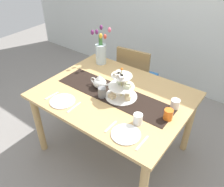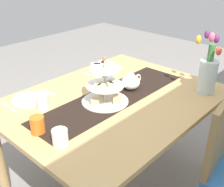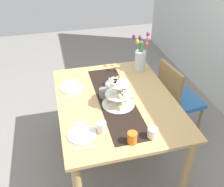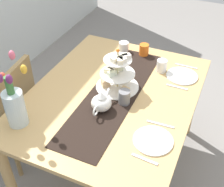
{
  "view_description": "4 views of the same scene",
  "coord_description": "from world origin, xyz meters",
  "px_view_note": "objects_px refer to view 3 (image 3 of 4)",
  "views": [
    {
      "loc": [
        1.07,
        -1.46,
        2.06
      ],
      "look_at": [
        0.02,
        -0.05,
        0.8
      ],
      "focal_mm": 37.44,
      "sensor_mm": 36.0,
      "label": 1
    },
    {
      "loc": [
        1.22,
        1.11,
        1.63
      ],
      "look_at": [
        0.08,
        0.06,
        0.85
      ],
      "focal_mm": 45.04,
      "sensor_mm": 36.0,
      "label": 2
    },
    {
      "loc": [
        1.85,
        -0.51,
        2.15
      ],
      "look_at": [
        0.02,
        -0.04,
        0.85
      ],
      "focal_mm": 40.16,
      "sensor_mm": 36.0,
      "label": 3
    },
    {
      "loc": [
        -1.45,
        -0.63,
        2.03
      ],
      "look_at": [
        -0.09,
        -0.04,
        0.85
      ],
      "focal_mm": 47.62,
      "sensor_mm": 36.0,
      "label": 4
    }
  ],
  "objects_px": {
    "mug_orange": "(132,138)",
    "cream_jug": "(152,133)",
    "teapot": "(111,84)",
    "tulip_vase": "(140,58)",
    "dinner_plate_right": "(82,134)",
    "tiered_cake_stand": "(119,94)",
    "chair_left": "(176,97)",
    "mug_grey": "(103,93)",
    "fork_left": "(70,80)",
    "knife_left": "(73,96)",
    "mug_white_text": "(102,127)",
    "fork_right": "(79,123)",
    "dinner_plate_left": "(72,87)",
    "knife_right": "(85,148)",
    "dining_table": "(116,108)"
  },
  "relations": [
    {
      "from": "dining_table",
      "to": "fork_right",
      "type": "height_order",
      "value": "fork_right"
    },
    {
      "from": "dinner_plate_right",
      "to": "dinner_plate_left",
      "type": "bearing_deg",
      "value": 180.0
    },
    {
      "from": "cream_jug",
      "to": "knife_right",
      "type": "xyz_separation_m",
      "value": [
        -0.01,
        -0.53,
        -0.04
      ]
    },
    {
      "from": "dinner_plate_right",
      "to": "mug_grey",
      "type": "xyz_separation_m",
      "value": [
        -0.45,
        0.28,
        0.05
      ]
    },
    {
      "from": "tiered_cake_stand",
      "to": "dinner_plate_left",
      "type": "height_order",
      "value": "tiered_cake_stand"
    },
    {
      "from": "tulip_vase",
      "to": "knife_right",
      "type": "relative_size",
      "value": 2.59
    },
    {
      "from": "tiered_cake_stand",
      "to": "mug_orange",
      "type": "distance_m",
      "value": 0.49
    },
    {
      "from": "mug_orange",
      "to": "cream_jug",
      "type": "bearing_deg",
      "value": 95.41
    },
    {
      "from": "teapot",
      "to": "tulip_vase",
      "type": "xyz_separation_m",
      "value": [
        -0.31,
        0.41,
        0.09
      ]
    },
    {
      "from": "knife_left",
      "to": "dinner_plate_right",
      "type": "height_order",
      "value": "dinner_plate_right"
    },
    {
      "from": "tiered_cake_stand",
      "to": "dinner_plate_left",
      "type": "bearing_deg",
      "value": -134.88
    },
    {
      "from": "dinner_plate_left",
      "to": "knife_right",
      "type": "height_order",
      "value": "dinner_plate_left"
    },
    {
      "from": "dining_table",
      "to": "mug_white_text",
      "type": "relative_size",
      "value": 14.85
    },
    {
      "from": "tiered_cake_stand",
      "to": "mug_white_text",
      "type": "xyz_separation_m",
      "value": [
        0.32,
        -0.22,
        -0.06
      ]
    },
    {
      "from": "dining_table",
      "to": "cream_jug",
      "type": "distance_m",
      "value": 0.59
    },
    {
      "from": "chair_left",
      "to": "fork_left",
      "type": "xyz_separation_m",
      "value": [
        -0.22,
        -1.16,
        0.26
      ]
    },
    {
      "from": "knife_left",
      "to": "teapot",
      "type": "bearing_deg",
      "value": 93.02
    },
    {
      "from": "dinner_plate_left",
      "to": "fork_right",
      "type": "bearing_deg",
      "value": 0.0
    },
    {
      "from": "dining_table",
      "to": "chair_left",
      "type": "distance_m",
      "value": 0.82
    },
    {
      "from": "chair_left",
      "to": "teapot",
      "type": "xyz_separation_m",
      "value": [
        0.05,
        -0.77,
        0.32
      ]
    },
    {
      "from": "fork_right",
      "to": "mug_grey",
      "type": "relative_size",
      "value": 1.58
    },
    {
      "from": "cream_jug",
      "to": "dinner_plate_left",
      "type": "relative_size",
      "value": 0.37
    },
    {
      "from": "cream_jug",
      "to": "knife_right",
      "type": "bearing_deg",
      "value": -91.56
    },
    {
      "from": "teapot",
      "to": "cream_jug",
      "type": "distance_m",
      "value": 0.74
    },
    {
      "from": "dinner_plate_right",
      "to": "tiered_cake_stand",
      "type": "bearing_deg",
      "value": 129.04
    },
    {
      "from": "teapot",
      "to": "dining_table",
      "type": "bearing_deg",
      "value": 0.0
    },
    {
      "from": "cream_jug",
      "to": "knife_right",
      "type": "relative_size",
      "value": 0.5
    },
    {
      "from": "chair_left",
      "to": "cream_jug",
      "type": "height_order",
      "value": "chair_left"
    },
    {
      "from": "mug_white_text",
      "to": "fork_left",
      "type": "bearing_deg",
      "value": -169.28
    },
    {
      "from": "mug_white_text",
      "to": "mug_grey",
      "type": "bearing_deg",
      "value": 165.89
    },
    {
      "from": "teapot",
      "to": "mug_orange",
      "type": "distance_m",
      "value": 0.75
    },
    {
      "from": "fork_left",
      "to": "knife_left",
      "type": "relative_size",
      "value": 0.88
    },
    {
      "from": "tiered_cake_stand",
      "to": "knife_left",
      "type": "bearing_deg",
      "value": -121.75
    },
    {
      "from": "chair_left",
      "to": "mug_grey",
      "type": "xyz_separation_m",
      "value": [
        0.16,
        -0.88,
        0.31
      ]
    },
    {
      "from": "teapot",
      "to": "dinner_plate_left",
      "type": "distance_m",
      "value": 0.41
    },
    {
      "from": "teapot",
      "to": "chair_left",
      "type": "bearing_deg",
      "value": 93.41
    },
    {
      "from": "dinner_plate_left",
      "to": "dinner_plate_right",
      "type": "bearing_deg",
      "value": 0.0
    },
    {
      "from": "mug_white_text",
      "to": "chair_left",
      "type": "bearing_deg",
      "value": 121.99
    },
    {
      "from": "teapot",
      "to": "tulip_vase",
      "type": "height_order",
      "value": "tulip_vase"
    },
    {
      "from": "cream_jug",
      "to": "mug_orange",
      "type": "relative_size",
      "value": 0.89
    },
    {
      "from": "knife_left",
      "to": "fork_right",
      "type": "height_order",
      "value": "same"
    },
    {
      "from": "tiered_cake_stand",
      "to": "fork_left",
      "type": "relative_size",
      "value": 2.03
    },
    {
      "from": "dining_table",
      "to": "fork_left",
      "type": "relative_size",
      "value": 9.4
    },
    {
      "from": "tulip_vase",
      "to": "mug_grey",
      "type": "height_order",
      "value": "tulip_vase"
    },
    {
      "from": "knife_left",
      "to": "fork_right",
      "type": "distance_m",
      "value": 0.4
    },
    {
      "from": "dining_table",
      "to": "cream_jug",
      "type": "height_order",
      "value": "cream_jug"
    },
    {
      "from": "mug_orange",
      "to": "knife_left",
      "type": "bearing_deg",
      "value": -153.76
    },
    {
      "from": "chair_left",
      "to": "knife_right",
      "type": "distance_m",
      "value": 1.41
    },
    {
      "from": "cream_jug",
      "to": "mug_grey",
      "type": "relative_size",
      "value": 0.89
    },
    {
      "from": "chair_left",
      "to": "mug_orange",
      "type": "bearing_deg",
      "value": -45.23
    }
  ]
}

